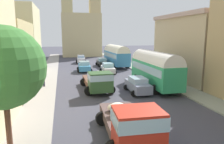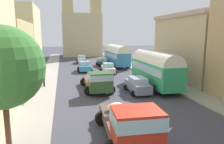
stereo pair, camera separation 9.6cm
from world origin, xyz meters
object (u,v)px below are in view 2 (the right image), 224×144
car_1 (81,59)px  car_3 (108,68)px  car_4 (102,62)px  cargo_truck_1 (98,81)px  parked_bus_1 (155,68)px  car_2 (138,85)px  car_0 (85,66)px  parked_bus_2 (117,55)px  cargo_truck_0 (129,123)px  pedestrian_1 (44,79)px  pedestrian_0 (44,70)px

car_1 → car_3: (2.92, -12.69, -0.02)m
car_1 → car_4: car_1 is taller
car_1 → cargo_truck_1: bearing=-90.8°
parked_bus_1 → car_1: (-6.13, 22.37, -1.43)m
car_2 → car_4: (-0.09, 18.94, -0.07)m
car_0 → car_2: (3.94, -13.78, 0.00)m
car_2 → cargo_truck_1: bearing=161.2°
parked_bus_2 → cargo_truck_0: bearing=-102.9°
cargo_truck_0 → pedestrian_1: (-5.46, 13.96, -0.26)m
car_1 → car_2: size_ratio=0.98×
parked_bus_1 → car_3: parked_bus_1 is taller
parked_bus_2 → cargo_truck_0: parked_bus_2 is taller
parked_bus_2 → cargo_truck_1: bearing=-110.5°
cargo_truck_0 → car_1: size_ratio=1.66×
car_2 → car_3: size_ratio=0.92×
car_1 → car_4: (3.45, -5.13, -0.06)m
car_2 → car_3: bearing=93.1°
cargo_truck_1 → car_0: (-0.09, 12.47, -0.37)m
car_1 → car_4: 6.19m
car_1 → car_4: bearing=-56.1°
parked_bus_2 → car_3: size_ratio=2.08×
car_4 → pedestrian_0: size_ratio=2.12×
cargo_truck_1 → car_4: cargo_truck_1 is taller
cargo_truck_0 → car_1: (0.40, 33.64, -0.46)m
car_1 → car_3: bearing=-77.0°
car_2 → pedestrian_1: bearing=155.0°
cargo_truck_0 → cargo_truck_1: 10.88m
car_1 → car_2: bearing=-81.6°
parked_bus_1 → car_3: size_ratio=2.03×
parked_bus_1 → car_0: (-6.54, 12.07, -1.42)m
car_3 → car_4: 7.57m
parked_bus_1 → cargo_truck_1: size_ratio=1.32×
parked_bus_2 → car_2: parked_bus_2 is taller
car_0 → car_4: bearing=53.2°
car_0 → car_2: car_0 is taller
parked_bus_2 → car_4: parked_bus_2 is taller
parked_bus_1 → car_4: parked_bus_1 is taller
car_3 → parked_bus_2: bearing=65.5°
cargo_truck_0 → car_4: (3.85, 28.51, -0.51)m
parked_bus_1 → car_0: parked_bus_1 is taller
cargo_truck_1 → car_2: (3.85, -1.31, -0.37)m
parked_bus_1 → parked_bus_2: bearing=90.8°
car_3 → car_4: bearing=85.9°
parked_bus_1 → car_2: parked_bus_1 is taller
parked_bus_2 → pedestrian_0: parked_bus_2 is taller
parked_bus_2 → car_0: parked_bus_2 is taller
car_2 → car_3: 11.40m
car_3 → pedestrian_0: pedestrian_0 is taller
pedestrian_1 → car_2: bearing=-25.0°
cargo_truck_0 → pedestrian_0: (-5.90, 20.30, -0.24)m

